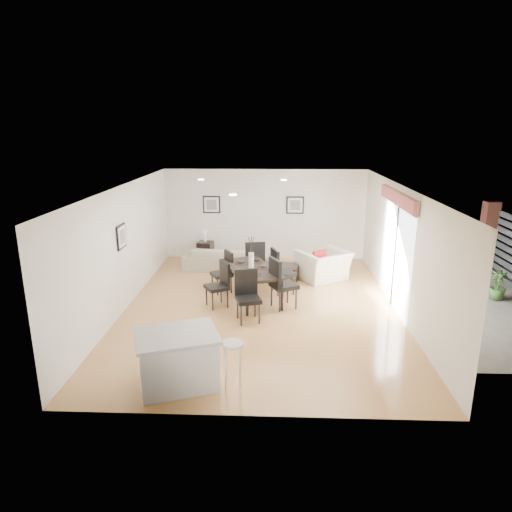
{
  "coord_description": "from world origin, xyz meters",
  "views": [
    {
      "loc": [
        0.28,
        -9.52,
        3.91
      ],
      "look_at": [
        -0.12,
        0.4,
        1.08
      ],
      "focal_mm": 32.0,
      "sensor_mm": 36.0,
      "label": 1
    }
  ],
  "objects_px": {
    "dining_chair_wnear": "(220,282)",
    "dining_chair_enear": "(280,281)",
    "dining_chair_efar": "(280,269)",
    "dining_chair_head": "(247,293)",
    "side_table": "(205,251)",
    "coffee_table": "(278,272)",
    "kitchen_island": "(178,359)",
    "dining_table": "(251,271)",
    "dining_chair_wfar": "(225,269)",
    "dining_chair_foot": "(254,260)",
    "sofa": "(223,258)",
    "armchair": "(323,265)",
    "bar_stool": "(233,349)"
  },
  "relations": [
    {
      "from": "dining_chair_head",
      "to": "dining_chair_foot",
      "type": "relative_size",
      "value": 0.96
    },
    {
      "from": "sofa",
      "to": "coffee_table",
      "type": "xyz_separation_m",
      "value": [
        1.54,
        -0.92,
        -0.11
      ]
    },
    {
      "from": "dining_chair_efar",
      "to": "dining_chair_head",
      "type": "distance_m",
      "value": 1.73
    },
    {
      "from": "armchair",
      "to": "bar_stool",
      "type": "height_order",
      "value": "armchair"
    },
    {
      "from": "dining_chair_wnear",
      "to": "side_table",
      "type": "relative_size",
      "value": 1.81
    },
    {
      "from": "dining_table",
      "to": "dining_chair_wfar",
      "type": "relative_size",
      "value": 2.06
    },
    {
      "from": "dining_chair_wfar",
      "to": "coffee_table",
      "type": "bearing_deg",
      "value": 96.37
    },
    {
      "from": "armchair",
      "to": "dining_table",
      "type": "distance_m",
      "value": 2.38
    },
    {
      "from": "coffee_table",
      "to": "side_table",
      "type": "bearing_deg",
      "value": 153.7
    },
    {
      "from": "coffee_table",
      "to": "kitchen_island",
      "type": "relative_size",
      "value": 0.71
    },
    {
      "from": "dining_chair_efar",
      "to": "dining_chair_head",
      "type": "relative_size",
      "value": 1.04
    },
    {
      "from": "dining_chair_head",
      "to": "side_table",
      "type": "height_order",
      "value": "dining_chair_head"
    },
    {
      "from": "side_table",
      "to": "armchair",
      "type": "bearing_deg",
      "value": -26.83
    },
    {
      "from": "kitchen_island",
      "to": "dining_chair_enear",
      "type": "bearing_deg",
      "value": 43.63
    },
    {
      "from": "sofa",
      "to": "bar_stool",
      "type": "distance_m",
      "value": 6.1
    },
    {
      "from": "side_table",
      "to": "coffee_table",
      "type": "bearing_deg",
      "value": -39.78
    },
    {
      "from": "dining_chair_wfar",
      "to": "dining_chair_wnear",
      "type": "bearing_deg",
      "value": -28.49
    },
    {
      "from": "dining_chair_foot",
      "to": "dining_chair_enear",
      "type": "bearing_deg",
      "value": 98.42
    },
    {
      "from": "dining_chair_enear",
      "to": "side_table",
      "type": "xyz_separation_m",
      "value": [
        -2.21,
        3.73,
        -0.36
      ]
    },
    {
      "from": "sofa",
      "to": "bar_stool",
      "type": "height_order",
      "value": "bar_stool"
    },
    {
      "from": "dining_chair_wfar",
      "to": "coffee_table",
      "type": "height_order",
      "value": "dining_chair_wfar"
    },
    {
      "from": "dining_chair_wnear",
      "to": "dining_chair_head",
      "type": "relative_size",
      "value": 0.95
    },
    {
      "from": "kitchen_island",
      "to": "armchair",
      "type": "bearing_deg",
      "value": 42.46
    },
    {
      "from": "dining_table",
      "to": "dining_chair_head",
      "type": "bearing_deg",
      "value": -113.72
    },
    {
      "from": "armchair",
      "to": "dining_chair_head",
      "type": "height_order",
      "value": "dining_chair_head"
    },
    {
      "from": "dining_table",
      "to": "dining_chair_efar",
      "type": "distance_m",
      "value": 0.79
    },
    {
      "from": "dining_chair_wnear",
      "to": "dining_chair_enear",
      "type": "distance_m",
      "value": 1.33
    },
    {
      "from": "dining_chair_enear",
      "to": "dining_chair_head",
      "type": "distance_m",
      "value": 0.94
    },
    {
      "from": "armchair",
      "to": "dining_chair_head",
      "type": "distance_m",
      "value": 3.25
    },
    {
      "from": "dining_chair_efar",
      "to": "bar_stool",
      "type": "height_order",
      "value": "dining_chair_efar"
    },
    {
      "from": "dining_chair_wnear",
      "to": "sofa",
      "type": "bearing_deg",
      "value": 154.9
    },
    {
      "from": "sofa",
      "to": "dining_table",
      "type": "relative_size",
      "value": 1.05
    },
    {
      "from": "dining_chair_head",
      "to": "side_table",
      "type": "xyz_separation_m",
      "value": [
        -1.53,
        4.37,
        -0.32
      ]
    },
    {
      "from": "bar_stool",
      "to": "armchair",
      "type": "bearing_deg",
      "value": 69.87
    },
    {
      "from": "dining_chair_wnear",
      "to": "dining_chair_enear",
      "type": "relative_size",
      "value": 0.88
    },
    {
      "from": "armchair",
      "to": "dining_chair_wnear",
      "type": "distance_m",
      "value": 3.16
    },
    {
      "from": "dining_chair_foot",
      "to": "bar_stool",
      "type": "bearing_deg",
      "value": 76.08
    },
    {
      "from": "armchair",
      "to": "dining_chair_head",
      "type": "relative_size",
      "value": 1.12
    },
    {
      "from": "dining_table",
      "to": "dining_chair_wfar",
      "type": "distance_m",
      "value": 0.85
    },
    {
      "from": "dining_chair_foot",
      "to": "kitchen_island",
      "type": "xyz_separation_m",
      "value": [
        -0.98,
        -4.86,
        -0.19
      ]
    },
    {
      "from": "sofa",
      "to": "side_table",
      "type": "relative_size",
      "value": 3.88
    },
    {
      "from": "armchair",
      "to": "coffee_table",
      "type": "xyz_separation_m",
      "value": [
        -1.2,
        -0.1,
        -0.18
      ]
    },
    {
      "from": "armchair",
      "to": "kitchen_island",
      "type": "relative_size",
      "value": 0.81
    },
    {
      "from": "sofa",
      "to": "armchair",
      "type": "xyz_separation_m",
      "value": [
        2.74,
        -0.82,
        0.07
      ]
    },
    {
      "from": "dining_table",
      "to": "coffee_table",
      "type": "height_order",
      "value": "dining_table"
    },
    {
      "from": "side_table",
      "to": "bar_stool",
      "type": "xyz_separation_m",
      "value": [
        1.45,
        -6.92,
        0.35
      ]
    },
    {
      "from": "dining_chair_wfar",
      "to": "dining_chair_head",
      "type": "relative_size",
      "value": 0.94
    },
    {
      "from": "sofa",
      "to": "armchair",
      "type": "distance_m",
      "value": 2.86
    },
    {
      "from": "dining_chair_head",
      "to": "side_table",
      "type": "bearing_deg",
      "value": 93.38
    },
    {
      "from": "dining_chair_efar",
      "to": "dining_chair_foot",
      "type": "xyz_separation_m",
      "value": [
        -0.64,
        0.72,
        0.01
      ]
    }
  ]
}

